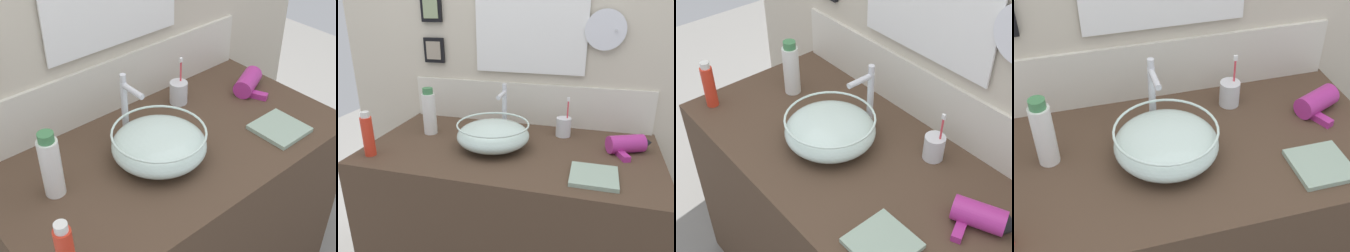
% 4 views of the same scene
% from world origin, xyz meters
% --- Properties ---
extents(vanity_counter, '(1.27, 0.66, 0.87)m').
position_xyz_m(vanity_counter, '(0.00, 0.00, 0.43)').
color(vanity_counter, '#4C3828').
rests_on(vanity_counter, ground).
extents(back_panel, '(2.09, 0.10, 2.42)m').
position_xyz_m(back_panel, '(-0.00, 0.36, 1.21)').
color(back_panel, beige).
rests_on(back_panel, ground).
extents(glass_bowl_sink, '(0.32, 0.32, 0.11)m').
position_xyz_m(glass_bowl_sink, '(-0.08, -0.02, 0.93)').
color(glass_bowl_sink, silver).
rests_on(glass_bowl_sink, vanity_counter).
extents(faucet, '(0.02, 0.12, 0.24)m').
position_xyz_m(faucet, '(-0.08, 0.16, 1.01)').
color(faucet, silver).
rests_on(faucet, vanity_counter).
extents(hair_drier, '(0.21, 0.19, 0.08)m').
position_xyz_m(hair_drier, '(0.50, 0.09, 0.91)').
color(hair_drier, '#B22D8C').
rests_on(hair_drier, vanity_counter).
extents(toothbrush_cup, '(0.07, 0.07, 0.19)m').
position_xyz_m(toothbrush_cup, '(0.21, 0.20, 0.92)').
color(toothbrush_cup, silver).
rests_on(toothbrush_cup, vanity_counter).
extents(shampoo_bottle, '(0.06, 0.06, 0.23)m').
position_xyz_m(shampoo_bottle, '(-0.42, 0.07, 0.98)').
color(shampoo_bottle, white).
rests_on(shampoo_bottle, vanity_counter).
extents(lotion_bottle, '(0.05, 0.05, 0.19)m').
position_xyz_m(lotion_bottle, '(-0.55, -0.23, 0.96)').
color(lotion_bottle, red).
rests_on(lotion_bottle, vanity_counter).
extents(hand_towel, '(0.17, 0.17, 0.02)m').
position_xyz_m(hand_towel, '(0.36, -0.18, 0.88)').
color(hand_towel, '#99B29E').
rests_on(hand_towel, vanity_counter).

